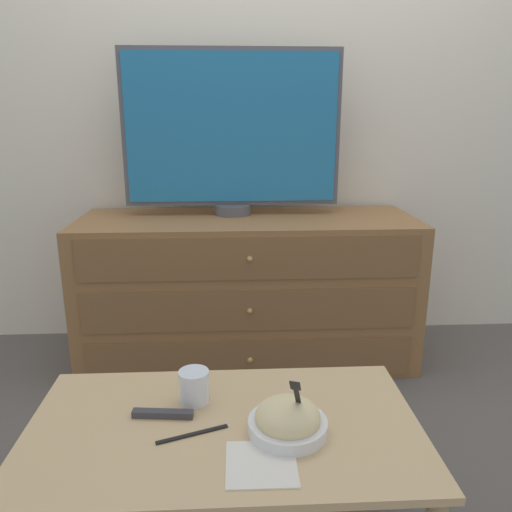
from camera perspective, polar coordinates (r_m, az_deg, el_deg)
ground_plane at (r=2.80m, az=1.32°, el=-8.33°), size 12.00×12.00×0.00m
wall_back at (r=2.58m, az=1.47°, el=19.24°), size 12.00×0.05×2.60m
dresser at (r=2.38m, az=-0.98°, el=-3.80°), size 1.55×0.56×0.69m
tv at (r=2.34m, az=-2.79°, el=13.99°), size 0.99×0.17×0.74m
coffee_table at (r=1.34m, az=-3.64°, el=-20.61°), size 0.97×0.54×0.41m
takeout_bowl at (r=1.26m, az=3.65°, el=-18.22°), size 0.19×0.19×0.17m
drink_cup at (r=1.38m, az=-7.08°, el=-14.79°), size 0.08×0.08×0.09m
napkin at (r=1.18m, az=0.60°, el=-22.65°), size 0.16×0.16×0.00m
knife at (r=1.27m, az=-7.28°, el=-19.56°), size 0.17×0.07×0.01m
remote_control at (r=1.34m, az=-10.61°, el=-17.31°), size 0.16×0.04×0.02m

